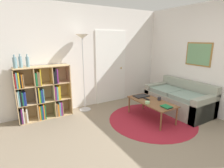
{
  "coord_description": "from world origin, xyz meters",
  "views": [
    {
      "loc": [
        -1.86,
        -1.7,
        1.78
      ],
      "look_at": [
        -0.01,
        1.39,
        0.85
      ],
      "focal_mm": 28.0,
      "sensor_mm": 36.0,
      "label": 1
    }
  ],
  "objects_px": {
    "bottle_right": "(28,62)",
    "bookshelf": "(42,94)",
    "coffee_table": "(151,103)",
    "bottle_left": "(15,63)",
    "floor_lamp": "(83,49)",
    "couch": "(179,100)",
    "cup": "(159,99)",
    "laptop": "(141,96)",
    "bowl": "(147,102)",
    "bottle_middle": "(21,62)"
  },
  "relations": [
    {
      "from": "couch",
      "to": "bottle_middle",
      "type": "height_order",
      "value": "bottle_middle"
    },
    {
      "from": "bookshelf",
      "to": "coffee_table",
      "type": "distance_m",
      "value": 2.49
    },
    {
      "from": "bookshelf",
      "to": "bottle_right",
      "type": "relative_size",
      "value": 4.47
    },
    {
      "from": "couch",
      "to": "bottle_left",
      "type": "distance_m",
      "value": 3.88
    },
    {
      "from": "floor_lamp",
      "to": "coffee_table",
      "type": "distance_m",
      "value": 2.04
    },
    {
      "from": "bookshelf",
      "to": "bottle_right",
      "type": "xyz_separation_m",
      "value": [
        -0.21,
        0.01,
        0.75
      ]
    },
    {
      "from": "bookshelf",
      "to": "coffee_table",
      "type": "relative_size",
      "value": 1.06
    },
    {
      "from": "bowl",
      "to": "bottle_right",
      "type": "bearing_deg",
      "value": 146.88
    },
    {
      "from": "coffee_table",
      "to": "bottle_right",
      "type": "distance_m",
      "value": 2.83
    },
    {
      "from": "floor_lamp",
      "to": "bottle_middle",
      "type": "bearing_deg",
      "value": 177.08
    },
    {
      "from": "floor_lamp",
      "to": "laptop",
      "type": "distance_m",
      "value": 1.82
    },
    {
      "from": "couch",
      "to": "bottle_right",
      "type": "distance_m",
      "value": 3.68
    },
    {
      "from": "couch",
      "to": "cup",
      "type": "height_order",
      "value": "couch"
    },
    {
      "from": "bowl",
      "to": "cup",
      "type": "relative_size",
      "value": 1.3
    },
    {
      "from": "bookshelf",
      "to": "bottle_right",
      "type": "bearing_deg",
      "value": 176.11
    },
    {
      "from": "cup",
      "to": "bottle_left",
      "type": "distance_m",
      "value": 3.17
    },
    {
      "from": "bottle_right",
      "to": "bowl",
      "type": "bearing_deg",
      "value": -33.12
    },
    {
      "from": "coffee_table",
      "to": "bottle_left",
      "type": "relative_size",
      "value": 4.17
    },
    {
      "from": "coffee_table",
      "to": "laptop",
      "type": "distance_m",
      "value": 0.38
    },
    {
      "from": "bottle_left",
      "to": "bottle_middle",
      "type": "height_order",
      "value": "bottle_middle"
    },
    {
      "from": "cup",
      "to": "bottle_right",
      "type": "height_order",
      "value": "bottle_right"
    },
    {
      "from": "bottle_left",
      "to": "floor_lamp",
      "type": "bearing_deg",
      "value": -1.27
    },
    {
      "from": "laptop",
      "to": "cup",
      "type": "bearing_deg",
      "value": -67.72
    },
    {
      "from": "bottle_right",
      "to": "coffee_table",
      "type": "bearing_deg",
      "value": -29.72
    },
    {
      "from": "laptop",
      "to": "bowl",
      "type": "relative_size",
      "value": 3.54
    },
    {
      "from": "coffee_table",
      "to": "bottle_middle",
      "type": "relative_size",
      "value": 4.01
    },
    {
      "from": "laptop",
      "to": "bottle_left",
      "type": "relative_size",
      "value": 1.32
    },
    {
      "from": "couch",
      "to": "cup",
      "type": "distance_m",
      "value": 0.78
    },
    {
      "from": "bookshelf",
      "to": "bottle_right",
      "type": "height_order",
      "value": "bottle_right"
    },
    {
      "from": "floor_lamp",
      "to": "bottle_right",
      "type": "bearing_deg",
      "value": 176.85
    },
    {
      "from": "coffee_table",
      "to": "bowl",
      "type": "distance_m",
      "value": 0.21
    },
    {
      "from": "bottle_middle",
      "to": "bottle_left",
      "type": "bearing_deg",
      "value": -160.91
    },
    {
      "from": "bookshelf",
      "to": "floor_lamp",
      "type": "bearing_deg",
      "value": -3.0
    },
    {
      "from": "floor_lamp",
      "to": "couch",
      "type": "xyz_separation_m",
      "value": [
        2.06,
        -1.27,
        -1.28
      ]
    },
    {
      "from": "cup",
      "to": "bottle_middle",
      "type": "bearing_deg",
      "value": 152.59
    },
    {
      "from": "coffee_table",
      "to": "cup",
      "type": "distance_m",
      "value": 0.21
    },
    {
      "from": "couch",
      "to": "laptop",
      "type": "distance_m",
      "value": 1.03
    },
    {
      "from": "coffee_table",
      "to": "bottle_middle",
      "type": "xyz_separation_m",
      "value": [
        -2.45,
        1.32,
        0.94
      ]
    },
    {
      "from": "cup",
      "to": "bottle_left",
      "type": "xyz_separation_m",
      "value": [
        -2.75,
        1.33,
        0.86
      ]
    },
    {
      "from": "coffee_table",
      "to": "bottle_right",
      "type": "xyz_separation_m",
      "value": [
        -2.32,
        1.32,
        0.94
      ]
    },
    {
      "from": "floor_lamp",
      "to": "cup",
      "type": "relative_size",
      "value": 24.19
    },
    {
      "from": "cup",
      "to": "bottle_right",
      "type": "relative_size",
      "value": 0.29
    },
    {
      "from": "floor_lamp",
      "to": "bottle_left",
      "type": "distance_m",
      "value": 1.47
    },
    {
      "from": "laptop",
      "to": "bottle_middle",
      "type": "xyz_separation_m",
      "value": [
        -2.47,
        0.95,
        0.89
      ]
    },
    {
      "from": "couch",
      "to": "bottle_left",
      "type": "bearing_deg",
      "value": 159.65
    },
    {
      "from": "bottle_left",
      "to": "bottle_right",
      "type": "bearing_deg",
      "value": 8.22
    },
    {
      "from": "bottle_right",
      "to": "bookshelf",
      "type": "bearing_deg",
      "value": -3.89
    },
    {
      "from": "coffee_table",
      "to": "bottle_middle",
      "type": "height_order",
      "value": "bottle_middle"
    },
    {
      "from": "bottle_middle",
      "to": "bottle_right",
      "type": "distance_m",
      "value": 0.13
    },
    {
      "from": "laptop",
      "to": "bowl",
      "type": "bearing_deg",
      "value": -114.28
    }
  ]
}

